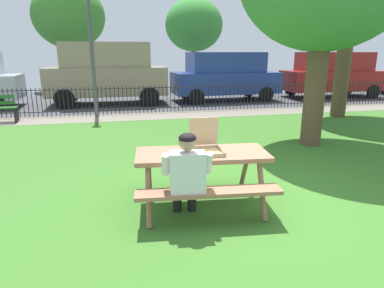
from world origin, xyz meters
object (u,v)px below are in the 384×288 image
Objects in this scene: far_tree_center at (194,25)px; lamp_post_walkway at (91,37)px; parked_car_far_right at (333,74)px; far_tree_midleft at (69,16)px; picnic_table_foreground at (202,164)px; pizza_box_open at (206,146)px; parked_car_center at (107,72)px; far_tree_midright at (314,28)px; adult_at_table at (187,174)px; parked_car_right at (225,75)px.

lamp_post_walkway is at bearing -120.25° from far_tree_center.
parked_car_far_right is 14.25m from far_tree_midleft.
pizza_box_open reaches higher than picnic_table_foreground.
far_tree_center is at bearing 77.62° from picnic_table_foreground.
parked_car_center is (-1.51, 9.99, 0.45)m from pizza_box_open.
far_tree_midleft reaches higher than pizza_box_open.
far_tree_center is 8.00m from far_tree_midright.
parked_car_far_right is at bearing 48.59° from pizza_box_open.
adult_at_table is 0.29× the size of lamp_post_walkway.
adult_at_table is 10.53m from parked_car_center.
parked_car_far_right reaches higher than adult_at_table.
picnic_table_foreground is at bearing -125.20° from far_tree_midright.
far_tree_midright reaches higher than lamp_post_walkway.
parked_car_right is at bearing 70.38° from picnic_table_foreground.
picnic_table_foreground is 17.12m from far_tree_center.
parked_car_far_right is 0.80× the size of far_tree_midleft.
far_tree_midright is at bearing 54.80° from picnic_table_foreground.
pizza_box_open is at bearing -125.06° from far_tree_midright.
parked_car_center is 0.91× the size of far_tree_center.
lamp_post_walkway is 11.13m from parked_car_far_right.
parked_car_center is at bearing 180.00° from parked_car_far_right.
parked_car_far_right is 0.89× the size of far_tree_center.
far_tree_midright is at bearing 54.94° from pizza_box_open.
pizza_box_open is 0.11× the size of lamp_post_walkway.
parked_car_far_right is at bearing -51.01° from far_tree_center.
far_tree_midright is at bearing 26.38° from parked_car_center.
far_tree_midleft is 1.16× the size of far_tree_midright.
picnic_table_foreground is 0.39× the size of far_tree_midright.
parked_car_far_right is (8.86, 9.97, 0.50)m from picnic_table_foreground.
adult_at_table is 17.54m from far_tree_midleft.
pizza_box_open is 0.09× the size of far_tree_midright.
parked_car_right is at bearing 70.68° from pizza_box_open.
far_tree_center is at bearing 59.75° from lamp_post_walkway.
parked_car_right is (3.55, 9.97, 0.50)m from picnic_table_foreground.
parked_car_right is (5.02, 0.00, -0.21)m from parked_car_center.
pizza_box_open is 0.10× the size of parked_car_right.
pizza_box_open is 10.11m from parked_car_center.
far_tree_center is (3.61, 16.45, 3.03)m from picnic_table_foreground.
lamp_post_walkway is at bearing -79.71° from far_tree_midleft.
far_tree_center is at bearing 128.99° from parked_car_far_right.
far_tree_midleft reaches higher than lamp_post_walkway.
picnic_table_foreground is 1.63× the size of adult_at_table.
parked_car_center is 1.01× the size of parked_car_right.
pizza_box_open is at bearing -131.41° from parked_car_far_right.
far_tree_midright is (13.07, 6.48, 2.29)m from parked_car_center.
picnic_table_foreground is 0.57m from adult_at_table.
parked_car_right reaches higher than adult_at_table.
picnic_table_foreground is at bearing -81.67° from parked_car_center.
lamp_post_walkway is at bearing -145.28° from far_tree_midright.
adult_at_table is 0.25× the size of parked_car_center.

